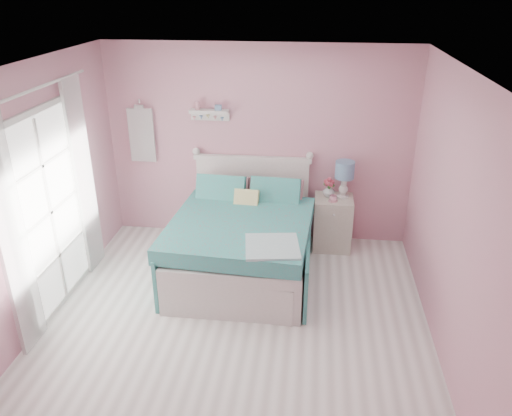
% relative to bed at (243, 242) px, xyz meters
% --- Properties ---
extents(floor, '(4.50, 4.50, 0.00)m').
position_rel_bed_xyz_m(floor, '(0.07, -1.24, -0.40)').
color(floor, beige).
rests_on(floor, ground).
extents(room_shell, '(4.50, 4.50, 4.50)m').
position_rel_bed_xyz_m(room_shell, '(0.07, -1.24, 1.18)').
color(room_shell, '#CD8299').
rests_on(room_shell, floor).
extents(bed, '(1.69, 2.05, 1.16)m').
position_rel_bed_xyz_m(bed, '(0.00, 0.00, 0.00)').
color(bed, silver).
rests_on(bed, floor).
extents(nightstand, '(0.49, 0.48, 0.71)m').
position_rel_bed_xyz_m(nightstand, '(1.09, 0.75, -0.04)').
color(nightstand, beige).
rests_on(nightstand, floor).
extents(table_lamp, '(0.24, 0.24, 0.49)m').
position_rel_bed_xyz_m(table_lamp, '(1.20, 0.79, 0.65)').
color(table_lamp, white).
rests_on(table_lamp, nightstand).
extents(vase, '(0.20, 0.20, 0.16)m').
position_rel_bed_xyz_m(vase, '(1.02, 0.80, 0.39)').
color(vase, silver).
rests_on(vase, nightstand).
extents(teacup, '(0.12, 0.12, 0.08)m').
position_rel_bed_xyz_m(teacup, '(1.07, 0.65, 0.35)').
color(teacup, pink).
rests_on(teacup, nightstand).
extents(roses, '(0.14, 0.11, 0.12)m').
position_rel_bed_xyz_m(roses, '(1.02, 0.79, 0.51)').
color(roses, '#BF4155').
rests_on(roses, vase).
extents(wall_shelf, '(0.50, 0.15, 0.25)m').
position_rel_bed_xyz_m(wall_shelf, '(-0.55, 0.95, 1.33)').
color(wall_shelf, silver).
rests_on(wall_shelf, room_shell).
extents(hanging_dress, '(0.34, 0.03, 0.72)m').
position_rel_bed_xyz_m(hanging_dress, '(-1.48, 0.94, 1.00)').
color(hanging_dress, white).
rests_on(hanging_dress, room_shell).
extents(french_door, '(0.04, 1.32, 2.16)m').
position_rel_bed_xyz_m(french_door, '(-1.90, -0.84, 0.67)').
color(french_door, silver).
rests_on(french_door, floor).
extents(curtain_near, '(0.04, 0.40, 2.32)m').
position_rel_bed_xyz_m(curtain_near, '(-1.84, -1.59, 0.78)').
color(curtain_near, white).
rests_on(curtain_near, floor).
extents(curtain_far, '(0.04, 0.40, 2.32)m').
position_rel_bed_xyz_m(curtain_far, '(-1.84, -0.10, 0.78)').
color(curtain_far, white).
rests_on(curtain_far, floor).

